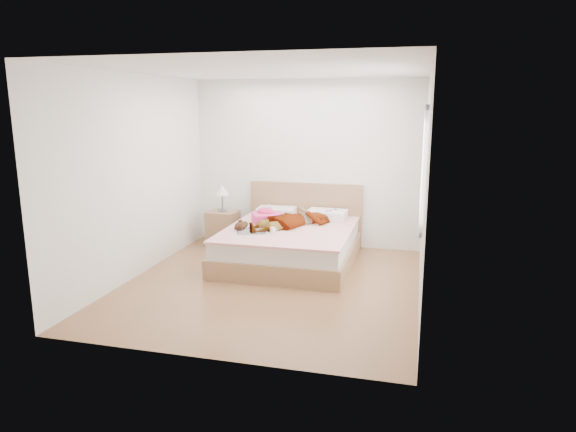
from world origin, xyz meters
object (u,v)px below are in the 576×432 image
(phone, at_px, (270,206))
(bed, at_px, (291,242))
(magazine, at_px, (251,232))
(coffee_mug, at_px, (273,230))
(plush_toy, at_px, (241,226))
(nightstand, at_px, (223,225))
(towel, at_px, (267,216))
(woman, at_px, (295,217))

(phone, distance_m, bed, 0.81)
(magazine, distance_m, coffee_mug, 0.30)
(magazine, bearing_deg, plush_toy, 155.51)
(coffee_mug, height_order, nightstand, nightstand)
(coffee_mug, bearing_deg, nightstand, 138.05)
(towel, bearing_deg, woman, -5.32)
(phone, xyz_separation_m, bed, (0.47, -0.53, -0.40))
(woman, xyz_separation_m, nightstand, (-1.29, 0.42, -0.30))
(plush_toy, bearing_deg, nightstand, 124.10)
(woman, bearing_deg, nightstand, -157.03)
(plush_toy, height_order, nightstand, nightstand)
(plush_toy, bearing_deg, bed, 34.10)
(phone, relative_size, bed, 0.04)
(bed, bearing_deg, phone, 131.69)
(woman, height_order, towel, woman)
(towel, height_order, nightstand, nightstand)
(phone, bearing_deg, plush_toy, -147.43)
(bed, relative_size, towel, 4.05)
(bed, bearing_deg, coffee_mug, -106.74)
(bed, bearing_deg, woman, 76.06)
(bed, relative_size, coffee_mug, 18.53)
(towel, relative_size, magazine, 1.00)
(woman, bearing_deg, towel, -144.23)
(phone, distance_m, magazine, 1.03)
(magazine, xyz_separation_m, coffee_mug, (0.30, 0.03, 0.03))
(towel, xyz_separation_m, coffee_mug, (0.28, -0.63, -0.04))
(phone, bearing_deg, bed, -97.22)
(towel, distance_m, nightstand, 0.96)
(woman, height_order, bed, bed)
(bed, bearing_deg, magazine, -131.67)
(towel, relative_size, nightstand, 0.53)
(coffee_mug, distance_m, nightstand, 1.53)
(bed, height_order, magazine, bed)
(phone, distance_m, plush_toy, 0.95)
(towel, distance_m, coffee_mug, 0.69)
(nightstand, bearing_deg, phone, -1.63)
(woman, xyz_separation_m, plush_toy, (-0.64, -0.54, -0.05))
(woman, relative_size, coffee_mug, 15.04)
(woman, height_order, plush_toy, woman)
(towel, bearing_deg, nightstand, 155.68)
(towel, height_order, plush_toy, towel)
(towel, bearing_deg, phone, 98.11)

